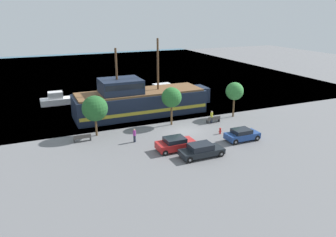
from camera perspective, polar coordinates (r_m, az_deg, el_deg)
name	(u,v)px	position (r m, az deg, el deg)	size (l,w,h in m)	color
ground_plane	(185,131)	(39.92, 2.90, -2.22)	(160.00, 160.00, 0.00)	slate
water_surface	(103,72)	(80.45, -11.26, 7.90)	(80.00, 80.00, 0.00)	#38667F
pirate_ship	(139,101)	(45.99, -5.08, 3.12)	(19.46, 5.72, 10.44)	#192338
moored_boat_dockside	(164,89)	(58.63, -0.64, 5.15)	(7.55, 2.11, 1.70)	#2D333D
moored_boat_outer	(58,100)	(54.11, -18.62, 3.15)	(5.43, 2.06, 2.01)	silver
parked_car_curb_front	(176,144)	(34.35, 1.32, -4.42)	(4.05, 2.01, 1.41)	#B21E1E
parked_car_curb_mid	(242,135)	(37.79, 12.75, -2.76)	(3.85, 1.87, 1.36)	navy
parked_car_curb_rear	(201,150)	(33.00, 5.81, -5.53)	(4.46, 1.92, 1.39)	black
fire_hydrant	(220,130)	(39.41, 9.08, -2.07)	(0.42, 0.25, 0.76)	red
bench_promenade_east	(82,138)	(37.83, -14.69, -3.28)	(1.91, 0.45, 0.85)	#4C4742
bench_promenade_west	(214,119)	(43.19, 7.94, -0.15)	(1.88, 0.45, 0.85)	#4C4742
pedestrian_walking_near	(134,135)	(36.58, -5.86, -2.94)	(0.32, 0.32, 1.55)	#232838
pedestrian_walking_far	(212,117)	(42.88, 7.60, 0.26)	(0.32, 0.32, 1.63)	#232838
tree_row_east	(95,108)	(38.39, -12.63, 1.71)	(2.97, 2.97, 4.80)	brown
tree_row_mideast	(172,97)	(41.11, 0.62, 3.69)	(2.54, 2.54, 4.90)	brown
tree_row_midwest	(235,91)	(45.32, 11.52, 4.66)	(2.42, 2.42, 4.82)	brown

